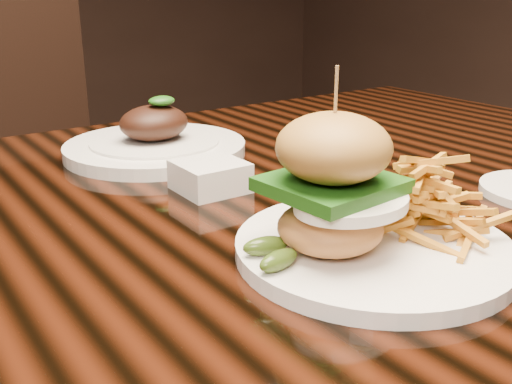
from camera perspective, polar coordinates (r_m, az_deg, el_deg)
dining_table at (r=0.72m, az=-6.14°, el=-6.84°), size 1.60×0.90×0.75m
burger_plate at (r=0.55m, az=11.26°, el=-1.43°), size 0.26×0.26×0.18m
ramekin at (r=0.73m, az=-4.39°, el=1.51°), size 0.10×0.10×0.04m
far_dish at (r=0.90m, az=-9.58°, el=4.60°), size 0.27×0.27×0.09m
chair_far at (r=1.57m, az=-20.81°, el=1.30°), size 0.53×0.54×0.95m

